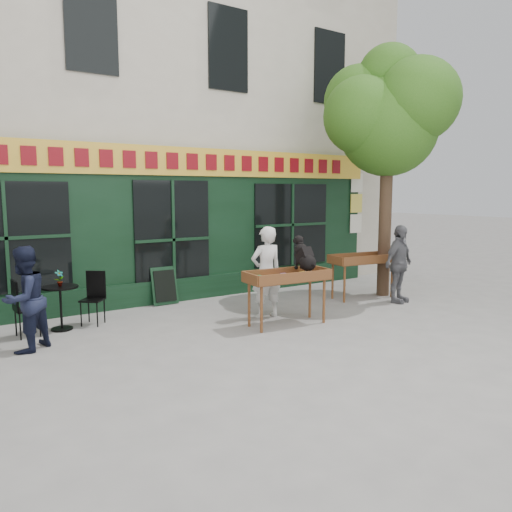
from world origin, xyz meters
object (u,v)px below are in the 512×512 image
object	(u,v)px
book_cart_center	(287,279)
dog	(305,252)
bistro_table	(61,299)
man_right	(399,264)
woman	(266,272)
man_left	(24,299)
book_cart_right	(363,261)

from	to	relation	value
book_cart_center	dog	distance (m)	0.59
dog	bistro_table	distance (m)	4.31
book_cart_center	dog	size ratio (longest dim) A/B	2.58
dog	man_right	world-z (taller)	man_right
dog	man_right	bearing A→B (deg)	8.37
dog	woman	bearing A→B (deg)	121.49
bistro_table	man_left	bearing A→B (deg)	-127.87
dog	book_cart_center	bearing A→B (deg)	176.80
book_cart_right	man_right	bearing A→B (deg)	-60.36
book_cart_right	bistro_table	size ratio (longest dim) A/B	2.07
book_cart_right	man_right	distance (m)	0.81
dog	bistro_table	size ratio (longest dim) A/B	0.79
woman	man_left	size ratio (longest dim) A/B	1.09
woman	man_right	distance (m)	3.13
man_left	book_cart_center	bearing A→B (deg)	127.55
book_cart_center	man_left	bearing A→B (deg)	171.39
woman	book_cart_right	world-z (taller)	woman
book_cart_right	man_left	bearing A→B (deg)	-173.23
book_cart_center	dog	xyz separation A→B (m)	(0.35, -0.05, 0.47)
book_cart_center	woman	size ratio (longest dim) A/B	0.90
book_cart_right	bistro_table	world-z (taller)	book_cart_right
book_cart_center	man_right	xyz separation A→B (m)	(3.08, 0.11, 0.01)
book_cart_center	dog	bearing A→B (deg)	-3.20
man_right	man_left	world-z (taller)	man_right
woman	man_left	world-z (taller)	woman
dog	woman	size ratio (longest dim) A/B	0.35
dog	book_cart_right	bearing A→B (deg)	25.52
man_right	book_cart_right	bearing A→B (deg)	99.64
book_cart_center	man_left	size ratio (longest dim) A/B	0.98
book_cart_right	man_left	distance (m)	6.91
man_right	woman	bearing A→B (deg)	157.98
man_right	man_left	xyz separation A→B (m)	(-7.21, 0.88, -0.04)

